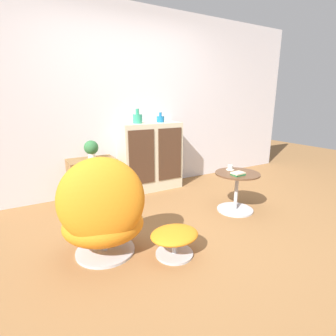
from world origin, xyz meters
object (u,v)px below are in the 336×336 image
object	(u,v)px
egg_chair	(103,213)
potted_plant	(91,148)
tv_console	(93,179)
book_stack	(238,174)
ottoman	(174,237)
vase_inner_left	(160,119)
vase_leftmost	(138,118)
sideboard	(150,157)
coffee_table	(236,190)
teacup	(230,168)

from	to	relation	value
egg_chair	potted_plant	size ratio (longest dim) A/B	3.70
tv_console	book_stack	xyz separation A→B (m)	(1.34, -1.34, 0.22)
ottoman	vase_inner_left	world-z (taller)	vase_inner_left
tv_console	vase_inner_left	xyz separation A→B (m)	(1.05, 0.01, 0.77)
vase_leftmost	book_stack	distance (m)	1.60
book_stack	ottoman	bearing A→B (deg)	-161.49
sideboard	book_stack	world-z (taller)	sideboard
sideboard	ottoman	xyz separation A→B (m)	(-0.61, -1.70, -0.33)
sideboard	tv_console	xyz separation A→B (m)	(-0.87, -0.00, -0.22)
vase_inner_left	ottoman	bearing A→B (deg)	-114.89
coffee_table	potted_plant	distance (m)	1.93
egg_chair	coffee_table	bearing A→B (deg)	5.14
vase_leftmost	teacup	world-z (taller)	vase_leftmost
coffee_table	vase_leftmost	xyz separation A→B (m)	(-0.72, 1.27, 0.80)
book_stack	sideboard	bearing A→B (deg)	109.11
egg_chair	vase_inner_left	world-z (taller)	vase_inner_left
ottoman	potted_plant	world-z (taller)	potted_plant
potted_plant	vase_leftmost	bearing A→B (deg)	0.67
sideboard	tv_console	size ratio (longest dim) A/B	1.65
tv_console	vase_inner_left	bearing A→B (deg)	0.46
tv_console	ottoman	distance (m)	1.72
vase_leftmost	teacup	distance (m)	1.46
potted_plant	sideboard	bearing A→B (deg)	0.27
tv_console	sideboard	bearing A→B (deg)	0.29
tv_console	egg_chair	distance (m)	1.44
sideboard	tv_console	bearing A→B (deg)	-179.71
coffee_table	teacup	bearing A→B (deg)	83.76
potted_plant	ottoman	bearing A→B (deg)	-81.55
teacup	coffee_table	bearing A→B (deg)	-96.24
ottoman	potted_plant	distance (m)	1.80
ottoman	book_stack	distance (m)	1.18
vase_leftmost	teacup	bearing A→B (deg)	-56.64
vase_leftmost	book_stack	bearing A→B (deg)	-64.08
tv_console	egg_chair	xyz separation A→B (m)	(-0.27, -1.41, 0.12)
egg_chair	ottoman	xyz separation A→B (m)	(0.53, -0.29, -0.24)
tv_console	potted_plant	bearing A→B (deg)	2.88
egg_chair	potted_plant	bearing A→B (deg)	78.66
vase_leftmost	potted_plant	distance (m)	0.77
ottoman	vase_inner_left	distance (m)	2.08
tv_console	potted_plant	size ratio (longest dim) A/B	2.44
sideboard	book_stack	bearing A→B (deg)	-70.89
teacup	vase_leftmost	bearing A→B (deg)	123.36
coffee_table	teacup	distance (m)	0.28
book_stack	potted_plant	bearing A→B (deg)	134.87
vase_leftmost	vase_inner_left	bearing A→B (deg)	0.00
sideboard	ottoman	size ratio (longest dim) A/B	2.31
egg_chair	vase_inner_left	distance (m)	2.05
potted_plant	tv_console	bearing A→B (deg)	-177.12
teacup	potted_plant	bearing A→B (deg)	141.79
book_stack	vase_inner_left	bearing A→B (deg)	102.05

